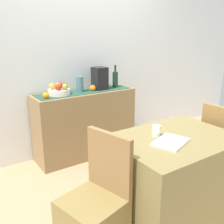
{
  "coord_description": "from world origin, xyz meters",
  "views": [
    {
      "loc": [
        -1.55,
        -1.92,
        1.56
      ],
      "look_at": [
        -0.03,
        0.35,
        0.73
      ],
      "focal_mm": 41.65,
      "sensor_mm": 36.0,
      "label": 1
    }
  ],
  "objects_px": {
    "ceramic_vase": "(80,84)",
    "wine_bottle": "(115,79)",
    "open_book": "(171,142)",
    "chair_near_window": "(94,221)",
    "dining_table": "(172,177)",
    "chair_by_corner": "(224,163)",
    "coffee_cup": "(156,131)",
    "coffee_maker": "(100,78)",
    "fruit_bowl": "(59,92)",
    "sideboard_console": "(85,124)"
  },
  "relations": [
    {
      "from": "ceramic_vase",
      "to": "wine_bottle",
      "type": "bearing_deg",
      "value": 0.0
    },
    {
      "from": "wine_bottle",
      "to": "chair_near_window",
      "type": "bearing_deg",
      "value": -129.06
    },
    {
      "from": "sideboard_console",
      "to": "fruit_bowl",
      "type": "distance_m",
      "value": 0.58
    },
    {
      "from": "dining_table",
      "to": "chair_by_corner",
      "type": "xyz_separation_m",
      "value": [
        0.78,
        -0.0,
        -0.1
      ]
    },
    {
      "from": "wine_bottle",
      "to": "coffee_cup",
      "type": "height_order",
      "value": "wine_bottle"
    },
    {
      "from": "open_book",
      "to": "sideboard_console",
      "type": "bearing_deg",
      "value": 67.63
    },
    {
      "from": "fruit_bowl",
      "to": "coffee_maker",
      "type": "xyz_separation_m",
      "value": [
        0.56,
        0.0,
        0.11
      ]
    },
    {
      "from": "chair_near_window",
      "to": "chair_by_corner",
      "type": "relative_size",
      "value": 1.0
    },
    {
      "from": "fruit_bowl",
      "to": "chair_by_corner",
      "type": "height_order",
      "value": "fruit_bowl"
    },
    {
      "from": "ceramic_vase",
      "to": "coffee_maker",
      "type": "bearing_deg",
      "value": 0.0
    },
    {
      "from": "coffee_cup",
      "to": "wine_bottle",
      "type": "bearing_deg",
      "value": 68.71
    },
    {
      "from": "wine_bottle",
      "to": "chair_near_window",
      "type": "distance_m",
      "value": 2.03
    },
    {
      "from": "coffee_cup",
      "to": "sideboard_console",
      "type": "bearing_deg",
      "value": 87.27
    },
    {
      "from": "sideboard_console",
      "to": "coffee_maker",
      "type": "height_order",
      "value": "coffee_maker"
    },
    {
      "from": "open_book",
      "to": "coffee_cup",
      "type": "distance_m",
      "value": 0.17
    },
    {
      "from": "chair_by_corner",
      "to": "dining_table",
      "type": "bearing_deg",
      "value": 179.97
    },
    {
      "from": "dining_table",
      "to": "chair_by_corner",
      "type": "bearing_deg",
      "value": -0.03
    },
    {
      "from": "ceramic_vase",
      "to": "coffee_cup",
      "type": "height_order",
      "value": "ceramic_vase"
    },
    {
      "from": "ceramic_vase",
      "to": "chair_near_window",
      "type": "bearing_deg",
      "value": -114.38
    },
    {
      "from": "wine_bottle",
      "to": "chair_by_corner",
      "type": "relative_size",
      "value": 0.33
    },
    {
      "from": "coffee_cup",
      "to": "chair_by_corner",
      "type": "height_order",
      "value": "chair_by_corner"
    },
    {
      "from": "fruit_bowl",
      "to": "open_book",
      "type": "relative_size",
      "value": 0.93
    },
    {
      "from": "fruit_bowl",
      "to": "wine_bottle",
      "type": "distance_m",
      "value": 0.81
    },
    {
      "from": "coffee_maker",
      "to": "open_book",
      "type": "relative_size",
      "value": 1.04
    },
    {
      "from": "open_book",
      "to": "chair_near_window",
      "type": "xyz_separation_m",
      "value": [
        -0.66,
        0.07,
        -0.48
      ]
    },
    {
      "from": "sideboard_console",
      "to": "coffee_maker",
      "type": "bearing_deg",
      "value": 0.0
    },
    {
      "from": "fruit_bowl",
      "to": "chair_by_corner",
      "type": "xyz_separation_m",
      "value": [
        1.16,
        -1.48,
        -0.63
      ]
    },
    {
      "from": "ceramic_vase",
      "to": "open_book",
      "type": "height_order",
      "value": "ceramic_vase"
    },
    {
      "from": "wine_bottle",
      "to": "chair_near_window",
      "type": "relative_size",
      "value": 0.33
    },
    {
      "from": "sideboard_console",
      "to": "ceramic_vase",
      "type": "relative_size",
      "value": 6.55
    },
    {
      "from": "coffee_maker",
      "to": "chair_by_corner",
      "type": "xyz_separation_m",
      "value": [
        0.6,
        -1.48,
        -0.74
      ]
    },
    {
      "from": "coffee_maker",
      "to": "open_book",
      "type": "distance_m",
      "value": 1.6
    },
    {
      "from": "sideboard_console",
      "to": "ceramic_vase",
      "type": "bearing_deg",
      "value": 180.0
    },
    {
      "from": "chair_by_corner",
      "to": "sideboard_console",
      "type": "bearing_deg",
      "value": 119.18
    },
    {
      "from": "coffee_maker",
      "to": "ceramic_vase",
      "type": "bearing_deg",
      "value": 180.0
    },
    {
      "from": "open_book",
      "to": "chair_near_window",
      "type": "height_order",
      "value": "chair_near_window"
    },
    {
      "from": "ceramic_vase",
      "to": "chair_near_window",
      "type": "distance_m",
      "value": 1.77
    },
    {
      "from": "coffee_maker",
      "to": "dining_table",
      "type": "relative_size",
      "value": 0.28
    },
    {
      "from": "ceramic_vase",
      "to": "dining_table",
      "type": "height_order",
      "value": "ceramic_vase"
    },
    {
      "from": "sideboard_console",
      "to": "dining_table",
      "type": "height_order",
      "value": "sideboard_console"
    },
    {
      "from": "fruit_bowl",
      "to": "coffee_cup",
      "type": "height_order",
      "value": "fruit_bowl"
    },
    {
      "from": "dining_table",
      "to": "open_book",
      "type": "relative_size",
      "value": 3.68
    },
    {
      "from": "wine_bottle",
      "to": "open_book",
      "type": "bearing_deg",
      "value": -109.24
    },
    {
      "from": "sideboard_console",
      "to": "chair_by_corner",
      "type": "xyz_separation_m",
      "value": [
        0.83,
        -1.48,
        -0.16
      ]
    },
    {
      "from": "ceramic_vase",
      "to": "open_book",
      "type": "xyz_separation_m",
      "value": [
        -0.01,
        -1.55,
        -0.21
      ]
    },
    {
      "from": "coffee_maker",
      "to": "dining_table",
      "type": "height_order",
      "value": "coffee_maker"
    },
    {
      "from": "open_book",
      "to": "chair_near_window",
      "type": "relative_size",
      "value": 0.31
    },
    {
      "from": "chair_near_window",
      "to": "wine_bottle",
      "type": "bearing_deg",
      "value": 50.94
    },
    {
      "from": "ceramic_vase",
      "to": "coffee_cup",
      "type": "distance_m",
      "value": 1.39
    },
    {
      "from": "open_book",
      "to": "coffee_cup",
      "type": "xyz_separation_m",
      "value": [
        0.0,
        0.17,
        0.04
      ]
    }
  ]
}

